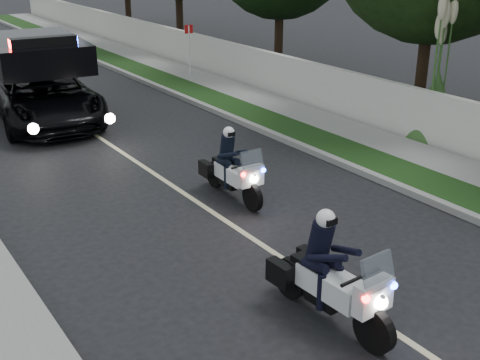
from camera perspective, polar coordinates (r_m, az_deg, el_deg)
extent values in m
plane|color=black|center=(9.78, 10.44, -11.40)|extent=(120.00, 120.00, 0.00)
cube|color=gray|center=(19.32, -1.52, 6.19)|extent=(0.20, 60.00, 0.15)
cube|color=#193814|center=(19.70, 0.20, 6.52)|extent=(1.20, 60.00, 0.16)
cube|color=gray|center=(20.43, 3.23, 7.05)|extent=(1.40, 60.00, 0.16)
cube|color=beige|center=(20.88, 5.48, 9.21)|extent=(0.22, 60.00, 1.50)
cube|color=#BFB78C|center=(17.56, -12.85, 3.78)|extent=(0.12, 50.00, 0.01)
imported|color=black|center=(19.79, -17.70, 5.31)|extent=(3.41, 6.24, 2.90)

